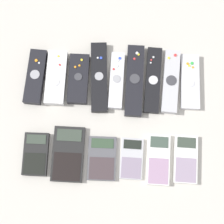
# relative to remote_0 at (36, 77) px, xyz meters

# --- Properties ---
(ground_plane) EXTENTS (3.00, 3.00, 0.00)m
(ground_plane) POSITION_rel_remote_0_xyz_m (0.23, -0.13, -0.01)
(ground_plane) COLOR beige
(remote_0) EXTENTS (0.06, 0.17, 0.03)m
(remote_0) POSITION_rel_remote_0_xyz_m (0.00, 0.00, 0.00)
(remote_0) COLOR black
(remote_0) RESTS_ON ground_plane
(remote_1) EXTENTS (0.06, 0.17, 0.03)m
(remote_1) POSITION_rel_remote_0_xyz_m (0.06, -0.00, 0.00)
(remote_1) COLOR white
(remote_1) RESTS_ON ground_plane
(remote_2) EXTENTS (0.06, 0.15, 0.02)m
(remote_2) POSITION_rel_remote_0_xyz_m (0.13, -0.00, -0.00)
(remote_2) COLOR black
(remote_2) RESTS_ON ground_plane
(remote_3) EXTENTS (0.06, 0.22, 0.02)m
(remote_3) POSITION_rel_remote_0_xyz_m (0.19, 0.01, -0.00)
(remote_3) COLOR black
(remote_3) RESTS_ON ground_plane
(remote_4) EXTENTS (0.04, 0.17, 0.02)m
(remote_4) POSITION_rel_remote_0_xyz_m (0.24, -0.00, -0.00)
(remote_4) COLOR silver
(remote_4) RESTS_ON ground_plane
(remote_5) EXTENTS (0.06, 0.22, 0.02)m
(remote_5) POSITION_rel_remote_0_xyz_m (0.30, 0.00, -0.00)
(remote_5) COLOR black
(remote_5) RESTS_ON ground_plane
(remote_6) EXTENTS (0.05, 0.20, 0.02)m
(remote_6) POSITION_rel_remote_0_xyz_m (0.35, 0.00, -0.00)
(remote_6) COLOR black
(remote_6) RESTS_ON ground_plane
(remote_7) EXTENTS (0.06, 0.20, 0.03)m
(remote_7) POSITION_rel_remote_0_xyz_m (0.40, -0.00, -0.00)
(remote_7) COLOR #B7B7BC
(remote_7) RESTS_ON ground_plane
(remote_8) EXTENTS (0.05, 0.17, 0.02)m
(remote_8) POSITION_rel_remote_0_xyz_m (0.46, 0.00, -0.00)
(remote_8) COLOR silver
(remote_8) RESTS_ON ground_plane
(calculator_0) EXTENTS (0.07, 0.12, 0.02)m
(calculator_0) POSITION_rel_remote_0_xyz_m (0.02, -0.23, -0.00)
(calculator_0) COLOR black
(calculator_0) RESTS_ON ground_plane
(calculator_1) EXTENTS (0.09, 0.16, 0.01)m
(calculator_1) POSITION_rel_remote_0_xyz_m (0.11, -0.23, -0.01)
(calculator_1) COLOR black
(calculator_1) RESTS_ON ground_plane
(calculator_2) EXTENTS (0.08, 0.13, 0.01)m
(calculator_2) POSITION_rel_remote_0_xyz_m (0.21, -0.23, -0.01)
(calculator_2) COLOR #4C4C51
(calculator_2) RESTS_ON ground_plane
(calculator_3) EXTENTS (0.07, 0.12, 0.01)m
(calculator_3) POSITION_rel_remote_0_xyz_m (0.29, -0.23, -0.01)
(calculator_3) COLOR #B2B2B7
(calculator_3) RESTS_ON ground_plane
(calculator_4) EXTENTS (0.07, 0.15, 0.02)m
(calculator_4) POSITION_rel_remote_0_xyz_m (0.37, -0.23, -0.01)
(calculator_4) COLOR silver
(calculator_4) RESTS_ON ground_plane
(calculator_5) EXTENTS (0.07, 0.14, 0.01)m
(calculator_5) POSITION_rel_remote_0_xyz_m (0.45, -0.23, -0.01)
(calculator_5) COLOR silver
(calculator_5) RESTS_ON ground_plane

